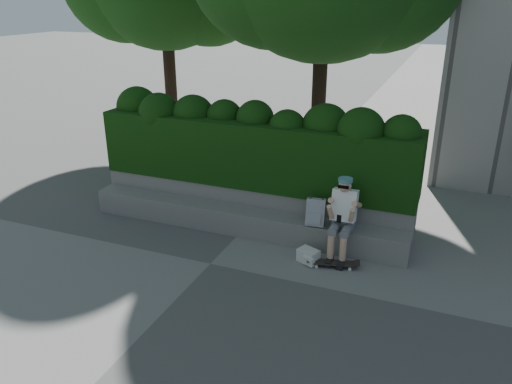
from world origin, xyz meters
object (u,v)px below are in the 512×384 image
at_px(skateboard, 333,263).
at_px(backpack_plaid, 316,212).
at_px(backpack_ground, 308,256).
at_px(person, 343,215).

distance_m(skateboard, backpack_plaid, 0.91).
bearing_deg(backpack_ground, skateboard, 20.01).
bearing_deg(backpack_plaid, person, -16.25).
xyz_separation_m(skateboard, backpack_plaid, (-0.45, 0.49, 0.62)).
height_order(backpack_plaid, backpack_ground, backpack_plaid).
relative_size(skateboard, backpack_plaid, 1.67).
relative_size(backpack_plaid, backpack_ground, 1.41).
distance_m(person, backpack_ground, 0.88).
xyz_separation_m(skateboard, backpack_ground, (-0.42, 0.01, 0.04)).
relative_size(skateboard, backpack_ground, 2.36).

